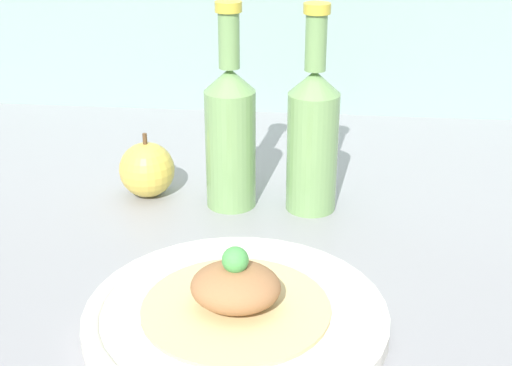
{
  "coord_description": "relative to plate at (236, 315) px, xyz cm",
  "views": [
    {
      "loc": [
        8.93,
        -70.69,
        40.9
      ],
      "look_at": [
        1.63,
        -0.18,
        9.21
      ],
      "focal_mm": 50.0,
      "sensor_mm": 36.0,
      "label": 1
    }
  ],
  "objects": [
    {
      "name": "plate",
      "position": [
        0.0,
        0.0,
        0.0
      ],
      "size": [
        29.39,
        29.39,
        2.19
      ],
      "color": "silver",
      "rests_on": "ground_plane"
    },
    {
      "name": "plated_food",
      "position": [
        -0.0,
        0.0,
        2.6
      ],
      "size": [
        18.28,
        18.28,
        6.78
      ],
      "color": "#D6BC7F",
      "rests_on": "plate"
    },
    {
      "name": "ground_plane",
      "position": [
        -1.09,
        13.65,
        -3.16
      ],
      "size": [
        180.0,
        110.0,
        4.0
      ],
      "primitive_type": "cube",
      "color": "gray"
    },
    {
      "name": "apple",
      "position": [
        -15.68,
        28.55,
        2.55
      ],
      "size": [
        7.42,
        7.42,
        8.84
      ],
      "color": "gold",
      "rests_on": "ground_plane"
    },
    {
      "name": "cider_bottle_left",
      "position": [
        -4.11,
        26.94,
        8.95
      ],
      "size": [
        6.46,
        6.46,
        26.32
      ],
      "color": "#729E5B",
      "rests_on": "ground_plane"
    },
    {
      "name": "cider_bottle_right",
      "position": [
        6.29,
        26.94,
        8.95
      ],
      "size": [
        6.46,
        6.46,
        26.32
      ],
      "color": "#729E5B",
      "rests_on": "ground_plane"
    }
  ]
}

